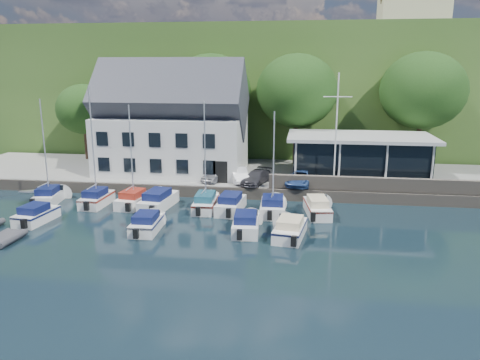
{
  "coord_description": "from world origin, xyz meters",
  "views": [
    {
      "loc": [
        5.92,
        -27.93,
        11.34
      ],
      "look_at": [
        0.78,
        9.0,
        2.19
      ],
      "focal_mm": 35.0,
      "sensor_mm": 36.0,
      "label": 1
    }
  ],
  "objects_px": {
    "car_dgrey": "(256,177)",
    "boat_r1_6": "(274,158)",
    "boat_r1_7": "(317,206)",
    "boat_r1_2": "(131,155)",
    "boat_r1_5": "(231,202)",
    "harbor_building": "(172,128)",
    "boat_r1_3": "(158,199)",
    "car_white": "(239,174)",
    "boat_r1_4": "(205,157)",
    "boat_r2_0": "(36,213)",
    "boat_r1_0": "(45,152)",
    "boat_r2_4": "(290,227)",
    "boat_r2_3": "(246,222)",
    "dinghy_1": "(4,237)",
    "boat_r2_2": "(147,222)",
    "club_pavilion": "(359,157)",
    "boat_r1_1": "(93,153)",
    "car_silver": "(215,175)",
    "flagpole": "(336,132)",
    "car_blue": "(301,177)"
  },
  "relations": [
    {
      "from": "boat_r1_6",
      "to": "boat_r1_7",
      "type": "distance_m",
      "value": 5.13
    },
    {
      "from": "boat_r1_4",
      "to": "car_white",
      "type": "bearing_deg",
      "value": 69.1
    },
    {
      "from": "car_dgrey",
      "to": "boat_r1_6",
      "type": "height_order",
      "value": "boat_r1_6"
    },
    {
      "from": "harbor_building",
      "to": "boat_r1_3",
      "type": "relative_size",
      "value": 2.15
    },
    {
      "from": "car_silver",
      "to": "boat_r1_0",
      "type": "distance_m",
      "value": 14.62
    },
    {
      "from": "boat_r1_0",
      "to": "boat_r2_2",
      "type": "relative_size",
      "value": 1.67
    },
    {
      "from": "car_silver",
      "to": "car_dgrey",
      "type": "distance_m",
      "value": 3.92
    },
    {
      "from": "boat_r1_4",
      "to": "boat_r1_7",
      "type": "xyz_separation_m",
      "value": [
        8.9,
        -0.1,
        -3.59
      ]
    },
    {
      "from": "boat_r1_6",
      "to": "boat_r1_2",
      "type": "bearing_deg",
      "value": 175.08
    },
    {
      "from": "harbor_building",
      "to": "boat_r2_2",
      "type": "bearing_deg",
      "value": -81.58
    },
    {
      "from": "car_blue",
      "to": "car_white",
      "type": "bearing_deg",
      "value": -173.03
    },
    {
      "from": "boat_r2_0",
      "to": "dinghy_1",
      "type": "bearing_deg",
      "value": -81.3
    },
    {
      "from": "car_white",
      "to": "car_dgrey",
      "type": "relative_size",
      "value": 0.96
    },
    {
      "from": "boat_r1_5",
      "to": "boat_r2_3",
      "type": "bearing_deg",
      "value": -63.66
    },
    {
      "from": "car_silver",
      "to": "boat_r2_4",
      "type": "relative_size",
      "value": 0.61
    },
    {
      "from": "boat_r2_0",
      "to": "boat_r1_0",
      "type": "bearing_deg",
      "value": 115.83
    },
    {
      "from": "car_white",
      "to": "boat_r1_0",
      "type": "relative_size",
      "value": 0.45
    },
    {
      "from": "car_white",
      "to": "boat_r1_5",
      "type": "bearing_deg",
      "value": -105.93
    },
    {
      "from": "harbor_building",
      "to": "boat_r2_0",
      "type": "relative_size",
      "value": 2.84
    },
    {
      "from": "car_silver",
      "to": "boat_r1_7",
      "type": "xyz_separation_m",
      "value": [
        9.22,
        -5.7,
        -0.86
      ]
    },
    {
      "from": "club_pavilion",
      "to": "boat_r1_7",
      "type": "distance_m",
      "value": 9.66
    },
    {
      "from": "boat_r1_3",
      "to": "car_dgrey",
      "type": "bearing_deg",
      "value": 41.08
    },
    {
      "from": "boat_r1_2",
      "to": "boat_r1_5",
      "type": "bearing_deg",
      "value": 5.67
    },
    {
      "from": "boat_r2_3",
      "to": "dinghy_1",
      "type": "distance_m",
      "value": 16.09
    },
    {
      "from": "boat_r1_0",
      "to": "boat_r2_4",
      "type": "distance_m",
      "value": 21.52
    },
    {
      "from": "club_pavilion",
      "to": "car_white",
      "type": "distance_m",
      "value": 11.34
    },
    {
      "from": "boat_r1_4",
      "to": "boat_r2_3",
      "type": "height_order",
      "value": "boat_r1_4"
    },
    {
      "from": "harbor_building",
      "to": "boat_r1_2",
      "type": "relative_size",
      "value": 1.66
    },
    {
      "from": "boat_r2_3",
      "to": "dinghy_1",
      "type": "relative_size",
      "value": 1.99
    },
    {
      "from": "boat_r1_5",
      "to": "boat_r1_1",
      "type": "bearing_deg",
      "value": -175.79
    },
    {
      "from": "harbor_building",
      "to": "car_dgrey",
      "type": "relative_size",
      "value": 3.52
    },
    {
      "from": "boat_r2_0",
      "to": "boat_r1_2",
      "type": "bearing_deg",
      "value": 46.78
    },
    {
      "from": "boat_r1_0",
      "to": "boat_r1_6",
      "type": "xyz_separation_m",
      "value": [
        18.99,
        -0.48,
        0.13
      ]
    },
    {
      "from": "club_pavilion",
      "to": "boat_r1_2",
      "type": "height_order",
      "value": "boat_r1_2"
    },
    {
      "from": "harbor_building",
      "to": "club_pavilion",
      "type": "bearing_deg",
      "value": -1.59
    },
    {
      "from": "boat_r1_7",
      "to": "club_pavilion",
      "type": "bearing_deg",
      "value": 56.62
    },
    {
      "from": "car_white",
      "to": "boat_r2_3",
      "type": "height_order",
      "value": "car_white"
    },
    {
      "from": "boat_r1_5",
      "to": "boat_r1_6",
      "type": "xyz_separation_m",
      "value": [
        3.36,
        -0.21,
        3.75
      ]
    },
    {
      "from": "car_blue",
      "to": "dinghy_1",
      "type": "height_order",
      "value": "car_blue"
    },
    {
      "from": "boat_r1_3",
      "to": "flagpole",
      "type": "bearing_deg",
      "value": 23.82
    },
    {
      "from": "car_blue",
      "to": "boat_r2_0",
      "type": "height_order",
      "value": "car_blue"
    },
    {
      "from": "boat_r1_4",
      "to": "dinghy_1",
      "type": "distance_m",
      "value": 15.22
    },
    {
      "from": "boat_r1_1",
      "to": "car_white",
      "type": "bearing_deg",
      "value": 29.61
    },
    {
      "from": "boat_r1_6",
      "to": "boat_r2_2",
      "type": "bearing_deg",
      "value": -151.58
    },
    {
      "from": "boat_r1_0",
      "to": "boat_r1_4",
      "type": "distance_m",
      "value": 13.54
    },
    {
      "from": "car_dgrey",
      "to": "boat_r1_6",
      "type": "relative_size",
      "value": 0.46
    },
    {
      "from": "boat_r2_2",
      "to": "boat_r2_0",
      "type": "bearing_deg",
      "value": 173.06
    },
    {
      "from": "car_silver",
      "to": "boat_r2_0",
      "type": "relative_size",
      "value": 0.67
    },
    {
      "from": "car_white",
      "to": "boat_r1_4",
      "type": "relative_size",
      "value": 0.46
    },
    {
      "from": "boat_r1_4",
      "to": "boat_r1_7",
      "type": "bearing_deg",
      "value": -3.26
    }
  ]
}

